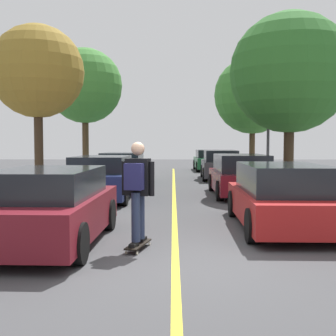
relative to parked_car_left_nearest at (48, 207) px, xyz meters
name	(u,v)px	position (x,y,z in m)	size (l,w,h in m)	color
ground	(175,260)	(2.29, -1.07, -0.68)	(80.00, 80.00, 0.00)	#424244
center_line	(174,217)	(2.29, 2.93, -0.67)	(0.12, 39.20, 0.01)	gold
parked_car_left_nearest	(48,207)	(0.00, 0.00, 0.00)	(2.05, 4.09, 1.36)	maroon
parked_car_left_near	(102,178)	(0.00, 6.09, 0.01)	(2.00, 4.05, 1.40)	navy
parked_car_left_far	(122,169)	(0.00, 11.69, -0.02)	(2.10, 4.14, 1.37)	#196066
parked_car_right_nearest	(282,197)	(4.58, 1.49, 0.00)	(2.00, 4.33, 1.37)	maroon
parked_car_right_near	(241,175)	(4.58, 7.29, 0.02)	(1.95, 4.22, 1.41)	maroon
parked_car_right_far	(220,165)	(4.58, 13.92, 0.04)	(1.91, 4.13, 1.44)	#38383D
parked_car_right_farthest	(209,160)	(4.58, 20.69, -0.02)	(1.90, 4.13, 1.34)	#1E5B33
street_tree_left_nearest	(38,72)	(-1.96, 5.96, 3.34)	(2.89, 2.89, 5.34)	#3D2D1E
street_tree_left_near	(85,86)	(-1.96, 13.39, 3.83)	(3.57, 3.57, 6.17)	#4C3823
street_tree_right_nearest	(290,73)	(6.55, 8.55, 3.69)	(4.41, 4.41, 6.45)	#3D2D1E
street_tree_right_near	(253,96)	(6.55, 16.13, 3.66)	(4.13, 4.13, 6.28)	#4C3823
fire_hydrant	(6,202)	(-1.50, 1.96, -0.19)	(0.20, 0.20, 0.70)	#B2140F
streetlamp	(269,102)	(6.33, 11.13, 2.88)	(0.36, 0.24, 6.02)	#38383D
skateboard	(138,244)	(1.66, -0.40, -0.59)	(0.42, 0.87, 0.10)	black
skateboarder	(137,186)	(1.65, -0.44, 0.41)	(0.58, 0.70, 1.74)	black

